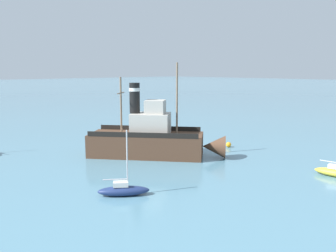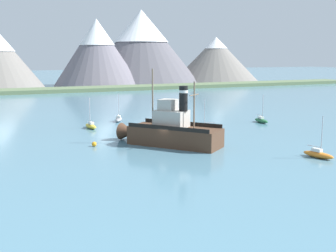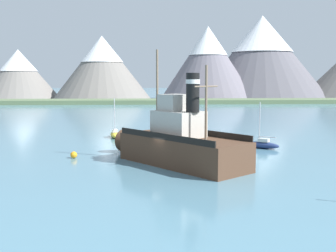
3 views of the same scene
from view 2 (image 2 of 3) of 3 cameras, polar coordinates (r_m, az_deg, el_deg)
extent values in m
plane|color=teal|center=(54.03, -0.20, -2.85)|extent=(600.00, 600.00, 0.00)
cone|color=slate|center=(167.57, -9.58, 9.79)|extent=(33.70, 33.70, 25.47)
cone|color=white|center=(167.81, -9.65, 12.44)|extent=(13.93, 13.93, 10.03)
cone|color=#56545B|center=(183.86, -3.61, 10.69)|extent=(49.93, 49.93, 30.77)
cone|color=white|center=(184.24, -3.64, 13.37)|extent=(23.22, 23.22, 13.63)
cone|color=slate|center=(193.46, 6.49, 8.96)|extent=(38.69, 38.69, 19.72)
cone|color=white|center=(193.54, 6.53, 11.14)|extent=(10.45, 10.45, 5.07)
cube|color=#5B704C|center=(140.65, -15.20, 4.72)|extent=(240.00, 12.00, 1.20)
cube|color=#4C3323|center=(54.64, 0.93, -1.42)|extent=(10.89, 12.15, 2.40)
cone|color=#4C3323|center=(58.20, -5.40, -0.79)|extent=(3.33, 3.34, 2.35)
cube|color=#B2ADA3|center=(54.48, 0.47, 1.00)|extent=(4.83, 5.00, 2.20)
cube|color=#B2ADA3|center=(54.47, 0.01, 2.91)|extent=(2.97, 2.93, 1.40)
cylinder|color=black|center=(53.39, 2.10, 3.74)|extent=(1.10, 1.10, 3.20)
cylinder|color=silver|center=(53.31, 2.10, 4.70)|extent=(1.16, 1.16, 0.35)
cylinder|color=#75604C|center=(55.48, -2.10, 3.91)|extent=(0.20, 0.20, 7.50)
cylinder|color=#75604C|center=(52.85, 3.56, 2.80)|extent=(0.20, 0.20, 6.00)
cylinder|color=#75604C|center=(52.71, 3.57, 4.22)|extent=(2.12, 1.70, 0.12)
cube|color=black|center=(52.50, -0.13, -0.26)|extent=(7.16, 9.02, 0.50)
cube|color=black|center=(56.29, 1.93, 0.40)|extent=(7.16, 9.02, 0.50)
ellipsoid|color=navy|center=(66.06, 5.19, -0.30)|extent=(3.69, 3.18, 0.70)
cube|color=silver|center=(65.94, 5.36, 0.15)|extent=(1.26, 1.18, 0.36)
cylinder|color=#B7B7BC|center=(65.73, 4.96, 1.82)|extent=(0.10, 0.10, 4.20)
cylinder|color=#B7B7BC|center=(65.83, 5.71, 0.45)|extent=(1.48, 1.15, 0.08)
ellipsoid|color=gold|center=(68.75, -10.42, -0.03)|extent=(1.57, 3.91, 0.70)
cube|color=silver|center=(68.48, -10.37, 0.38)|extent=(0.77, 1.17, 0.36)
cylinder|color=#B7B7BC|center=(68.67, -10.57, 2.02)|extent=(0.10, 0.10, 4.20)
cylinder|color=#B7B7BC|center=(68.05, -10.26, 0.64)|extent=(0.30, 1.80, 0.08)
ellipsoid|color=#286B3D|center=(75.28, 12.52, 0.72)|extent=(1.36, 3.87, 0.70)
cube|color=silver|center=(75.37, 12.46, 1.14)|extent=(0.71, 1.14, 0.36)
cylinder|color=#B7B7BC|center=(74.70, 12.71, 2.54)|extent=(0.10, 0.10, 4.20)
cylinder|color=#B7B7BC|center=(75.65, 12.31, 1.46)|extent=(0.20, 1.80, 0.08)
ellipsoid|color=gray|center=(75.36, -6.69, 0.89)|extent=(2.61, 3.91, 0.70)
cube|color=silver|center=(75.08, -6.72, 1.27)|extent=(1.05, 1.27, 0.36)
cylinder|color=#B7B7BC|center=(75.33, -6.70, 2.77)|extent=(0.10, 0.10, 4.20)
cylinder|color=#B7B7BC|center=(74.64, -6.77, 1.51)|extent=(0.84, 1.66, 0.08)
ellipsoid|color=orange|center=(51.27, 19.68, -3.69)|extent=(2.03, 3.95, 0.70)
cube|color=silver|center=(51.26, 19.52, -3.08)|extent=(0.90, 1.23, 0.36)
cylinder|color=#B7B7BC|center=(50.64, 20.12, -1.04)|extent=(0.10, 0.10, 4.20)
cylinder|color=#B7B7BC|center=(51.39, 19.17, -2.60)|extent=(0.54, 1.76, 0.08)
sphere|color=orange|center=(55.05, -9.97, -2.43)|extent=(0.63, 0.63, 0.63)
camera|label=1|loc=(90.28, 7.39, 7.95)|focal=38.00mm
camera|label=3|loc=(23.96, 30.55, -2.01)|focal=45.00mm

